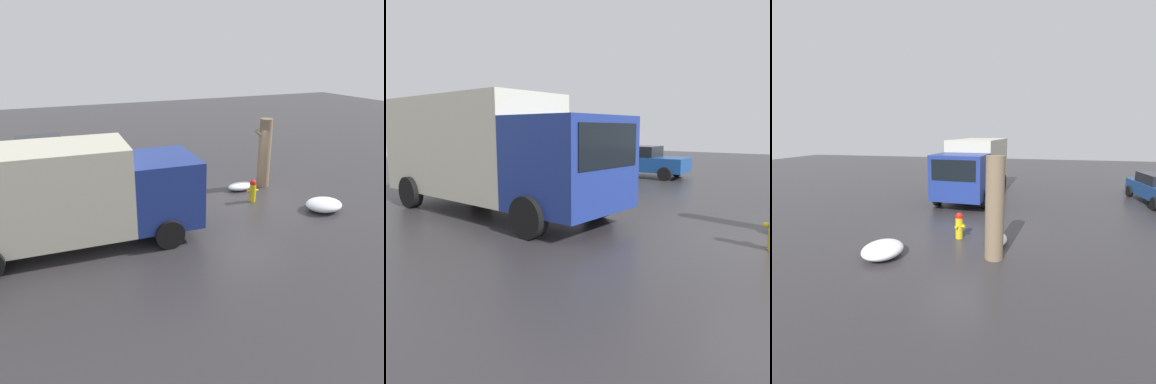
# 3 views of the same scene
# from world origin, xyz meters

# --- Properties ---
(delivery_truck) EXTENTS (7.56, 3.00, 3.11)m
(delivery_truck) POSITION_xyz_m (6.88, 0.81, 1.69)
(delivery_truck) COLOR navy
(delivery_truck) RESTS_ON ground_plane
(parked_car) EXTENTS (4.52, 2.29, 1.46)m
(parked_car) POSITION_xyz_m (7.20, -8.60, 0.75)
(parked_car) COLOR #194793
(parked_car) RESTS_ON ground_plane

